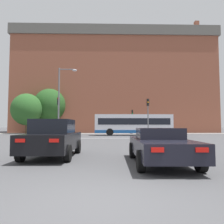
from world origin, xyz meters
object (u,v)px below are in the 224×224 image
at_px(traffic_light_near_left, 58,111).
at_px(bus_crossing_lead, 133,124).
at_px(car_saloon_left, 53,138).
at_px(traffic_light_near_right, 148,112).
at_px(traffic_light_far_right, 132,118).
at_px(car_roadster_right, 160,145).
at_px(pedestrian_waiting, 59,127).
at_px(pedestrian_walking_east, 131,128).
at_px(street_lamp_junction, 62,96).

bearing_deg(traffic_light_near_left, bus_crossing_lead, 38.19).
relative_size(car_saloon_left, traffic_light_near_right, 0.98).
distance_m(bus_crossing_lead, traffic_light_far_right, 7.05).
distance_m(car_saloon_left, car_roadster_right, 4.56).
bearing_deg(traffic_light_far_right, pedestrian_waiting, 177.29).
height_order(traffic_light_far_right, pedestrian_waiting, traffic_light_far_right).
xyz_separation_m(car_roadster_right, traffic_light_far_right, (2.67, 30.59, 2.18)).
height_order(car_roadster_right, bus_crossing_lead, bus_crossing_lead).
height_order(car_roadster_right, pedestrian_walking_east, pedestrian_walking_east).
bearing_deg(bus_crossing_lead, car_saloon_left, -15.69).
bearing_deg(car_saloon_left, street_lamp_junction, 101.02).
distance_m(car_saloon_left, pedestrian_walking_east, 29.66).
bearing_deg(pedestrian_waiting, traffic_light_far_right, 8.42).
height_order(car_saloon_left, pedestrian_walking_east, pedestrian_walking_east).
bearing_deg(traffic_light_near_right, street_lamp_junction, -174.74).
xyz_separation_m(car_roadster_right, pedestrian_walking_east, (2.44, 30.70, 0.31)).
bearing_deg(bus_crossing_lead, traffic_light_far_right, 174.15).
relative_size(bus_crossing_lead, traffic_light_near_right, 2.48).
distance_m(car_roadster_right, traffic_light_near_left, 18.13).
height_order(car_saloon_left, traffic_light_far_right, traffic_light_far_right).
xyz_separation_m(car_roadster_right, traffic_light_near_right, (2.80, 16.81, 2.32)).
bearing_deg(traffic_light_near_left, pedestrian_walking_east, 55.82).
relative_size(car_roadster_right, pedestrian_waiting, 2.47).
bearing_deg(traffic_light_far_right, street_lamp_junction, -122.74).
bearing_deg(bus_crossing_lead, pedestrian_waiting, -121.37).
bearing_deg(traffic_light_near_right, car_saloon_left, -114.99).
height_order(car_saloon_left, car_roadster_right, car_saloon_left).
height_order(traffic_light_far_right, traffic_light_near_right, traffic_light_near_right).
xyz_separation_m(traffic_light_near_left, pedestrian_walking_east, (9.67, 14.24, -2.05)).
height_order(car_roadster_right, street_lamp_junction, street_lamp_junction).
bearing_deg(car_saloon_left, traffic_light_far_right, 77.30).
relative_size(car_roadster_right, traffic_light_near_left, 1.02).
height_order(traffic_light_near_left, pedestrian_walking_east, traffic_light_near_left).
relative_size(traffic_light_near_right, street_lamp_junction, 0.58).
xyz_separation_m(car_saloon_left, traffic_light_near_right, (7.00, 15.01, 2.16)).
distance_m(traffic_light_far_right, street_lamp_junction, 17.53).
xyz_separation_m(traffic_light_near_right, pedestrian_waiting, (-13.19, 14.40, -1.86)).
relative_size(traffic_light_near_right, pedestrian_waiting, 2.39).
xyz_separation_m(car_roadster_right, bus_crossing_lead, (1.96, 23.69, 0.95)).
bearing_deg(car_roadster_right, traffic_light_near_right, 82.23).
bearing_deg(car_roadster_right, pedestrian_waiting, 110.10).
distance_m(bus_crossing_lead, traffic_light_near_left, 11.78).
distance_m(traffic_light_far_right, traffic_light_near_left, 17.26).
relative_size(pedestrian_waiting, pedestrian_walking_east, 1.13).
xyz_separation_m(street_lamp_junction, pedestrian_waiting, (-3.62, 15.29, -3.54)).
bearing_deg(car_saloon_left, bus_crossing_lead, 75.00).
xyz_separation_m(car_saloon_left, street_lamp_junction, (-2.57, 14.13, 3.84)).
xyz_separation_m(bus_crossing_lead, traffic_light_near_left, (-9.19, -7.23, 1.41)).
height_order(bus_crossing_lead, street_lamp_junction, street_lamp_junction).
xyz_separation_m(car_saloon_left, pedestrian_walking_east, (6.63, 28.90, 0.15)).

